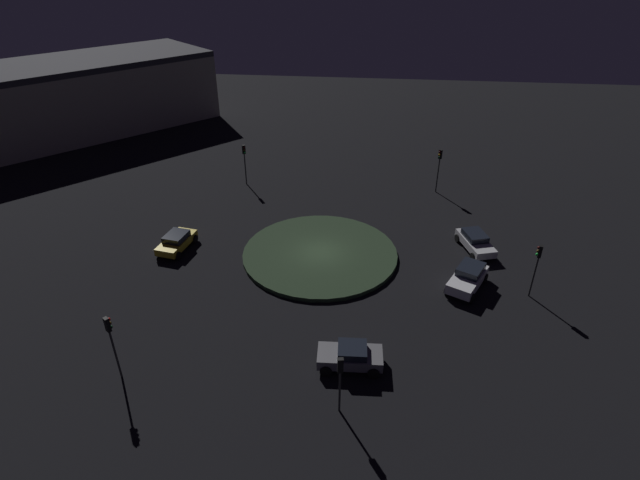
{
  "coord_description": "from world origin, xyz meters",
  "views": [
    {
      "loc": [
        -3.82,
        33.86,
        21.87
      ],
      "look_at": [
        0.0,
        0.0,
        1.43
      ],
      "focal_mm": 28.41,
      "sensor_mm": 36.0,
      "label": 1
    }
  ],
  "objects_px": {
    "car_yellow": "(177,241)",
    "car_grey": "(350,356)",
    "traffic_light_west": "(537,261)",
    "traffic_light_north": "(340,374)",
    "traffic_light_southeast": "(245,157)",
    "car_silver": "(475,241)",
    "store_building": "(55,100)",
    "traffic_light_northeast": "(111,336)",
    "traffic_light_southwest": "(439,163)",
    "car_white": "(468,277)"
  },
  "relations": [
    {
      "from": "car_white",
      "to": "car_yellow",
      "type": "bearing_deg",
      "value": -69.48
    },
    {
      "from": "traffic_light_west",
      "to": "traffic_light_northeast",
      "type": "height_order",
      "value": "traffic_light_northeast"
    },
    {
      "from": "car_yellow",
      "to": "traffic_light_southeast",
      "type": "xyz_separation_m",
      "value": [
        -2.61,
        -13.03,
        2.25
      ]
    },
    {
      "from": "car_silver",
      "to": "traffic_light_north",
      "type": "distance_m",
      "value": 20.11
    },
    {
      "from": "traffic_light_northeast",
      "to": "traffic_light_southwest",
      "type": "bearing_deg",
      "value": -1.49
    },
    {
      "from": "car_grey",
      "to": "store_building",
      "type": "height_order",
      "value": "store_building"
    },
    {
      "from": "car_silver",
      "to": "traffic_light_west",
      "type": "relative_size",
      "value": 1.05
    },
    {
      "from": "traffic_light_west",
      "to": "traffic_light_southeast",
      "type": "xyz_separation_m",
      "value": [
        24.35,
        -16.3,
        0.02
      ]
    },
    {
      "from": "car_yellow",
      "to": "traffic_light_northeast",
      "type": "relative_size",
      "value": 0.93
    },
    {
      "from": "car_silver",
      "to": "car_yellow",
      "type": "height_order",
      "value": "car_silver"
    },
    {
      "from": "traffic_light_west",
      "to": "car_silver",
      "type": "bearing_deg",
      "value": -50.58
    },
    {
      "from": "car_yellow",
      "to": "car_grey",
      "type": "bearing_deg",
      "value": -117.83
    },
    {
      "from": "car_grey",
      "to": "car_yellow",
      "type": "xyz_separation_m",
      "value": [
        14.79,
        -11.52,
        -0.04
      ]
    },
    {
      "from": "car_white",
      "to": "car_yellow",
      "type": "distance_m",
      "value": 22.88
    },
    {
      "from": "traffic_light_southwest",
      "to": "traffic_light_southeast",
      "type": "bearing_deg",
      "value": -51.1
    },
    {
      "from": "traffic_light_north",
      "to": "store_building",
      "type": "distance_m",
      "value": 55.95
    },
    {
      "from": "traffic_light_north",
      "to": "store_building",
      "type": "xyz_separation_m",
      "value": [
        38.86,
        -40.22,
        1.71
      ]
    },
    {
      "from": "traffic_light_west",
      "to": "traffic_light_north",
      "type": "distance_m",
      "value": 17.1
    },
    {
      "from": "car_silver",
      "to": "car_white",
      "type": "bearing_deg",
      "value": -31.13
    },
    {
      "from": "traffic_light_northeast",
      "to": "traffic_light_southwest",
      "type": "xyz_separation_m",
      "value": [
        -20.1,
        -27.19,
        0.03
      ]
    },
    {
      "from": "car_grey",
      "to": "traffic_light_northeast",
      "type": "height_order",
      "value": "traffic_light_northeast"
    },
    {
      "from": "car_grey",
      "to": "traffic_light_north",
      "type": "xyz_separation_m",
      "value": [
        0.38,
        3.37,
        1.93
      ]
    },
    {
      "from": "car_white",
      "to": "store_building",
      "type": "xyz_separation_m",
      "value": [
        47.18,
        -28.03,
        3.56
      ]
    },
    {
      "from": "car_yellow",
      "to": "traffic_light_north",
      "type": "xyz_separation_m",
      "value": [
        -14.41,
        14.88,
        1.96
      ]
    },
    {
      "from": "car_silver",
      "to": "store_building",
      "type": "bearing_deg",
      "value": -132.35
    },
    {
      "from": "car_silver",
      "to": "traffic_light_north",
      "type": "relative_size",
      "value": 1.16
    },
    {
      "from": "car_yellow",
      "to": "traffic_light_southeast",
      "type": "relative_size",
      "value": 0.97
    },
    {
      "from": "car_grey",
      "to": "traffic_light_southwest",
      "type": "bearing_deg",
      "value": -108.71
    },
    {
      "from": "traffic_light_southeast",
      "to": "store_building",
      "type": "height_order",
      "value": "store_building"
    },
    {
      "from": "car_grey",
      "to": "car_yellow",
      "type": "relative_size",
      "value": 0.96
    },
    {
      "from": "car_white",
      "to": "traffic_light_northeast",
      "type": "distance_m",
      "value": 23.91
    },
    {
      "from": "car_white",
      "to": "traffic_light_northeast",
      "type": "xyz_separation_m",
      "value": [
        21.01,
        11.18,
        2.25
      ]
    },
    {
      "from": "traffic_light_west",
      "to": "car_grey",
      "type": "bearing_deg",
      "value": 47.39
    },
    {
      "from": "traffic_light_north",
      "to": "traffic_light_southwest",
      "type": "distance_m",
      "value": 29.16
    },
    {
      "from": "car_yellow",
      "to": "traffic_light_northeast",
      "type": "height_order",
      "value": "traffic_light_northeast"
    },
    {
      "from": "traffic_light_west",
      "to": "store_building",
      "type": "bearing_deg",
      "value": -15.83
    },
    {
      "from": "car_silver",
      "to": "car_grey",
      "type": "height_order",
      "value": "car_grey"
    },
    {
      "from": "traffic_light_west",
      "to": "traffic_light_southwest",
      "type": "xyz_separation_m",
      "value": [
        5.15,
        -16.58,
        0.17
      ]
    },
    {
      "from": "traffic_light_northeast",
      "to": "store_building",
      "type": "xyz_separation_m",
      "value": [
        26.16,
        -39.21,
        1.31
      ]
    },
    {
      "from": "car_silver",
      "to": "car_yellow",
      "type": "bearing_deg",
      "value": -100.99
    },
    {
      "from": "traffic_light_west",
      "to": "traffic_light_southeast",
      "type": "distance_m",
      "value": 29.3
    },
    {
      "from": "car_white",
      "to": "traffic_light_southeast",
      "type": "relative_size",
      "value": 1.05
    },
    {
      "from": "traffic_light_north",
      "to": "traffic_light_northeast",
      "type": "bearing_deg",
      "value": 75.21
    },
    {
      "from": "car_grey",
      "to": "store_building",
      "type": "relative_size",
      "value": 0.1
    },
    {
      "from": "traffic_light_north",
      "to": "car_yellow",
      "type": "bearing_deg",
      "value": 33.82
    },
    {
      "from": "traffic_light_west",
      "to": "traffic_light_southeast",
      "type": "height_order",
      "value": "traffic_light_southeast"
    },
    {
      "from": "traffic_light_west",
      "to": "car_yellow",
      "type": "bearing_deg",
      "value": 6.34
    },
    {
      "from": "car_white",
      "to": "traffic_light_northeast",
      "type": "height_order",
      "value": "traffic_light_northeast"
    },
    {
      "from": "traffic_light_west",
      "to": "car_white",
      "type": "bearing_deg",
      "value": 5.59
    },
    {
      "from": "car_grey",
      "to": "traffic_light_west",
      "type": "relative_size",
      "value": 0.94
    }
  ]
}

